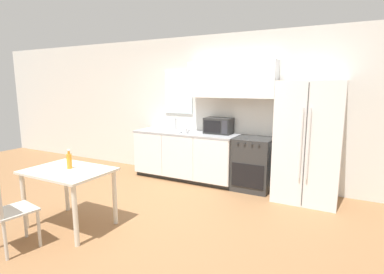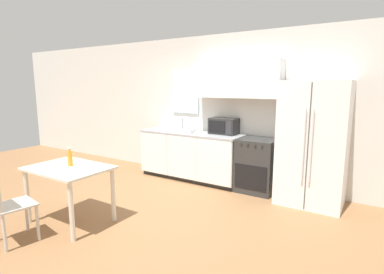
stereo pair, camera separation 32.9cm
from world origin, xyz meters
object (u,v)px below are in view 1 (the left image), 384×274
(refrigerator, at_px, (308,142))
(microwave, at_px, (219,126))
(dining_chair_near, at_px, (3,205))
(oven_range, at_px, (253,164))
(dining_table, at_px, (69,179))
(coffee_mug, at_px, (185,131))
(drink_bottle, at_px, (69,161))

(refrigerator, relative_size, microwave, 3.73)
(dining_chair_near, bearing_deg, oven_range, 71.04)
(refrigerator, relative_size, dining_table, 1.80)
(oven_range, height_order, coffee_mug, coffee_mug)
(microwave, relative_size, drink_bottle, 2.02)
(oven_range, height_order, drink_bottle, drink_bottle)
(microwave, relative_size, dining_chair_near, 0.53)
(coffee_mug, distance_m, drink_bottle, 2.28)
(dining_chair_near, bearing_deg, microwave, 82.07)
(dining_chair_near, bearing_deg, dining_table, 91.11)
(oven_range, height_order, microwave, microwave)
(refrigerator, height_order, coffee_mug, refrigerator)
(microwave, xyz_separation_m, dining_chair_near, (-1.07, -3.30, -0.52))
(coffee_mug, bearing_deg, microwave, 26.18)
(oven_range, distance_m, drink_bottle, 2.95)
(coffee_mug, relative_size, drink_bottle, 0.51)
(microwave, bearing_deg, dining_table, -110.38)
(oven_range, distance_m, dining_table, 2.95)
(oven_range, bearing_deg, coffee_mug, -172.77)
(microwave, bearing_deg, oven_range, -9.09)
(refrigerator, xyz_separation_m, dining_chair_near, (-2.64, -3.12, -0.39))
(dining_table, distance_m, drink_bottle, 0.23)
(dining_table, bearing_deg, drink_bottle, 116.44)
(refrigerator, height_order, dining_table, refrigerator)
(oven_range, height_order, dining_chair_near, dining_chair_near)
(dining_table, height_order, drink_bottle, drink_bottle)
(microwave, bearing_deg, refrigerator, -6.70)
(dining_chair_near, relative_size, drink_bottle, 3.79)
(dining_table, xyz_separation_m, drink_bottle, (-0.02, 0.05, 0.22))
(coffee_mug, relative_size, dining_table, 0.12)
(coffee_mug, xyz_separation_m, drink_bottle, (-0.42, -2.24, -0.10))
(microwave, relative_size, dining_table, 0.48)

